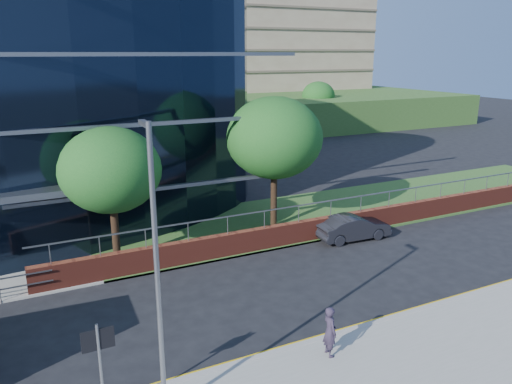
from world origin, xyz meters
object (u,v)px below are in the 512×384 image
streetlight_east (157,268)px  pedestrian (330,331)px  street_sign (99,351)px  tree_far_c (110,170)px  tree_dist_e (210,99)px  parked_car (353,227)px  tree_far_d (274,138)px  tree_dist_f (318,96)px

streetlight_east → pedestrian: 6.56m
street_sign → streetlight_east: size_ratio=0.35×
tree_far_c → streetlight_east: streetlight_east is taller
tree_dist_e → street_sign: bearing=-115.1°
tree_dist_e → pedestrian: (-12.42, -41.93, -3.53)m
street_sign → tree_far_c: tree_far_c is taller
tree_dist_e → parked_car: bearing=-98.6°
street_sign → pedestrian: 7.18m
tree_dist_e → pedestrian: bearing=-106.5°
tree_far_c → streetlight_east: size_ratio=0.81×
tree_far_c → tree_far_d: size_ratio=0.87×
tree_far_c → tree_dist_e: size_ratio=1.00×
street_sign → tree_dist_f: 56.25m
street_sign → tree_dist_e: bearing=64.9°
streetlight_east → pedestrian: (5.58, 0.24, -3.43)m
tree_far_c → streetlight_east: bearing=-95.1°
tree_dist_f → tree_dist_e: bearing=-172.9°
tree_far_d → tree_dist_e: 31.06m
tree_dist_f → streetlight_east: bearing=-127.6°
street_sign → pedestrian: (7.08, -0.34, -1.14)m
street_sign → streetlight_east: (1.50, -0.59, 2.29)m
tree_dist_e → tree_dist_f: 16.13m
parked_car → pedestrian: pedestrian is taller
tree_far_c → parked_car: bearing=-11.8°
street_sign → tree_far_c: bearing=76.7°
tree_far_d → tree_dist_e: bearing=75.1°
tree_far_d → pedestrian: size_ratio=4.34×
tree_far_c → pedestrian: 12.37m
tree_far_c → tree_dist_f: (33.00, 33.00, -0.33)m
tree_far_d → parked_car: size_ratio=1.83×
tree_far_d → streetlight_east: streetlight_east is taller
street_sign → parked_car: bearing=29.2°
streetlight_east → pedestrian: streetlight_east is taller
tree_dist_e → streetlight_east: streetlight_east is taller
streetlight_east → pedestrian: size_ratio=4.67×
tree_far_c → pedestrian: tree_far_c is taller
tree_far_c → pedestrian: (4.58, -10.93, -3.53)m
tree_far_d → tree_dist_f: size_ratio=1.23×
tree_dist_e → parked_car: tree_dist_e is taller
tree_dist_f → tree_far_d: bearing=-126.9°
tree_far_d → tree_far_c: bearing=-173.7°
tree_dist_e → streetlight_east: size_ratio=0.81×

